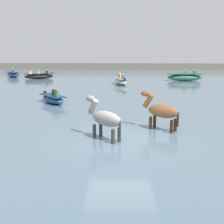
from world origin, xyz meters
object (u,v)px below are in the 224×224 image
at_px(boat_near_starboard, 121,81).
at_px(boat_far_offshore, 13,74).
at_px(horse_trailing_grey, 105,120).
at_px(boat_distant_west, 53,99).
at_px(boat_near_port, 185,77).
at_px(boat_far_inshore, 39,76).
at_px(horse_lead_chestnut, 162,112).

xyz_separation_m(boat_near_starboard, boat_far_offshore, (-13.18, 7.53, -0.01)).
height_order(horse_trailing_grey, boat_distant_west, horse_trailing_grey).
bearing_deg(boat_distant_west, boat_near_port, 51.59).
distance_m(horse_trailing_grey, boat_near_port, 22.39).
height_order(horse_trailing_grey, boat_near_starboard, horse_trailing_grey).
bearing_deg(boat_near_port, horse_trailing_grey, -108.98).
bearing_deg(boat_far_offshore, boat_near_port, -11.12).
height_order(boat_far_inshore, boat_near_starboard, boat_near_starboard).
relative_size(boat_near_starboard, boat_distant_west, 1.24).
bearing_deg(horse_trailing_grey, boat_near_port, 71.02).
relative_size(horse_trailing_grey, boat_near_port, 0.53).
distance_m(horse_lead_chestnut, boat_distant_west, 8.39).
distance_m(horse_lead_chestnut, horse_trailing_grey, 2.62).
xyz_separation_m(horse_trailing_grey, boat_near_port, (7.28, 21.17, -0.37)).
distance_m(boat_near_port, boat_near_starboard, 7.68).
distance_m(horse_lead_chestnut, boat_far_inshore, 24.09).
bearing_deg(boat_distant_west, boat_far_inshore, 108.66).
height_order(boat_near_port, boat_near_starboard, boat_near_port).
distance_m(horse_trailing_grey, boat_far_offshore, 28.12).
distance_m(boat_far_inshore, boat_near_starboard, 10.72).
distance_m(horse_trailing_grey, boat_near_starboard, 17.58).
bearing_deg(boat_near_port, boat_distant_west, -128.41).
relative_size(horse_trailing_grey, boat_distant_west, 0.80).
bearing_deg(boat_distant_west, boat_near_starboard, 67.82).
xyz_separation_m(horse_trailing_grey, boat_distant_west, (-3.65, 7.39, -0.48)).
xyz_separation_m(boat_near_port, boat_near_starboard, (-6.78, -3.60, -0.06)).
bearing_deg(boat_far_inshore, boat_distant_west, -71.34).
xyz_separation_m(horse_lead_chestnut, boat_far_offshore, (-14.89, 23.69, -0.44)).
bearing_deg(horse_trailing_grey, boat_far_inshore, 111.21).
distance_m(horse_lead_chestnut, boat_far_offshore, 27.98).
bearing_deg(horse_lead_chestnut, horse_trailing_grey, -147.56).
relative_size(boat_near_starboard, boat_far_offshore, 1.10).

